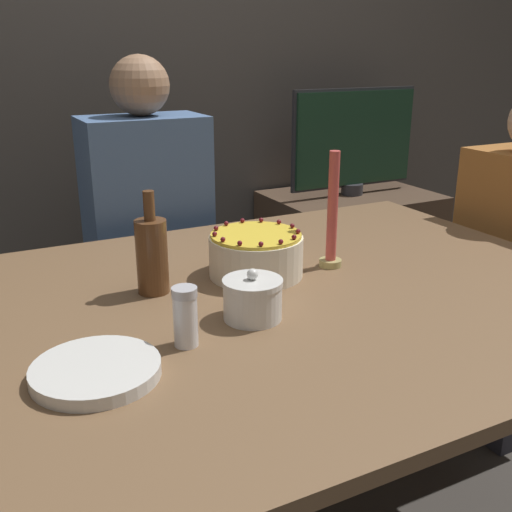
{
  "coord_description": "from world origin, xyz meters",
  "views": [
    {
      "loc": [
        -0.65,
        -1.12,
        1.27
      ],
      "look_at": [
        -0.01,
        0.13,
        0.78
      ],
      "focal_mm": 42.0,
      "sensor_mm": 36.0,
      "label": 1
    }
  ],
  "objects_px": {
    "sugar_shaker": "(185,316)",
    "tv_monitor": "(354,140)",
    "cake": "(256,255)",
    "candle": "(332,220)",
    "person_man_blue_shirt": "(151,267)",
    "bottle": "(152,255)",
    "sugar_bowl": "(253,299)"
  },
  "relations": [
    {
      "from": "sugar_shaker",
      "to": "bottle",
      "type": "relative_size",
      "value": 0.49
    },
    {
      "from": "bottle",
      "to": "person_man_blue_shirt",
      "type": "bearing_deg",
      "value": 73.88
    },
    {
      "from": "cake",
      "to": "sugar_bowl",
      "type": "height_order",
      "value": "cake"
    },
    {
      "from": "sugar_bowl",
      "to": "candle",
      "type": "height_order",
      "value": "candle"
    },
    {
      "from": "sugar_shaker",
      "to": "tv_monitor",
      "type": "height_order",
      "value": "tv_monitor"
    },
    {
      "from": "sugar_bowl",
      "to": "tv_monitor",
      "type": "relative_size",
      "value": 0.2
    },
    {
      "from": "sugar_shaker",
      "to": "candle",
      "type": "bearing_deg",
      "value": 26.37
    },
    {
      "from": "sugar_bowl",
      "to": "bottle",
      "type": "bearing_deg",
      "value": 120.79
    },
    {
      "from": "sugar_shaker",
      "to": "sugar_bowl",
      "type": "bearing_deg",
      "value": 16.48
    },
    {
      "from": "cake",
      "to": "bottle",
      "type": "height_order",
      "value": "bottle"
    },
    {
      "from": "sugar_shaker",
      "to": "person_man_blue_shirt",
      "type": "xyz_separation_m",
      "value": [
        0.22,
        0.94,
        -0.25
      ]
    },
    {
      "from": "sugar_bowl",
      "to": "person_man_blue_shirt",
      "type": "xyz_separation_m",
      "value": [
        0.05,
        0.89,
        -0.23
      ]
    },
    {
      "from": "cake",
      "to": "tv_monitor",
      "type": "height_order",
      "value": "tv_monitor"
    },
    {
      "from": "person_man_blue_shirt",
      "to": "sugar_bowl",
      "type": "bearing_deg",
      "value": 86.79
    },
    {
      "from": "person_man_blue_shirt",
      "to": "cake",
      "type": "bearing_deg",
      "value": 96.22
    },
    {
      "from": "sugar_bowl",
      "to": "person_man_blue_shirt",
      "type": "bearing_deg",
      "value": 86.79
    },
    {
      "from": "cake",
      "to": "sugar_bowl",
      "type": "xyz_separation_m",
      "value": [
        -0.12,
        -0.22,
        -0.01
      ]
    },
    {
      "from": "sugar_bowl",
      "to": "tv_monitor",
      "type": "xyz_separation_m",
      "value": [
        1.11,
        1.18,
        0.11
      ]
    },
    {
      "from": "sugar_bowl",
      "to": "candle",
      "type": "xyz_separation_m",
      "value": [
        0.33,
        0.2,
        0.08
      ]
    },
    {
      "from": "sugar_bowl",
      "to": "bottle",
      "type": "xyz_separation_m",
      "value": [
        -0.14,
        0.23,
        0.05
      ]
    },
    {
      "from": "candle",
      "to": "bottle",
      "type": "relative_size",
      "value": 1.25
    },
    {
      "from": "sugar_bowl",
      "to": "bottle",
      "type": "distance_m",
      "value": 0.28
    },
    {
      "from": "candle",
      "to": "bottle",
      "type": "xyz_separation_m",
      "value": [
        -0.47,
        0.04,
        -0.03
      ]
    },
    {
      "from": "cake",
      "to": "candle",
      "type": "distance_m",
      "value": 0.22
    },
    {
      "from": "candle",
      "to": "person_man_blue_shirt",
      "type": "bearing_deg",
      "value": 111.62
    },
    {
      "from": "cake",
      "to": "candle",
      "type": "bearing_deg",
      "value": -8.17
    },
    {
      "from": "sugar_bowl",
      "to": "person_man_blue_shirt",
      "type": "height_order",
      "value": "person_man_blue_shirt"
    },
    {
      "from": "sugar_bowl",
      "to": "tv_monitor",
      "type": "distance_m",
      "value": 1.63
    },
    {
      "from": "person_man_blue_shirt",
      "to": "tv_monitor",
      "type": "height_order",
      "value": "person_man_blue_shirt"
    },
    {
      "from": "person_man_blue_shirt",
      "to": "tv_monitor",
      "type": "distance_m",
      "value": 1.15
    },
    {
      "from": "person_man_blue_shirt",
      "to": "tv_monitor",
      "type": "bearing_deg",
      "value": -164.65
    },
    {
      "from": "bottle",
      "to": "person_man_blue_shirt",
      "type": "relative_size",
      "value": 0.19
    }
  ]
}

